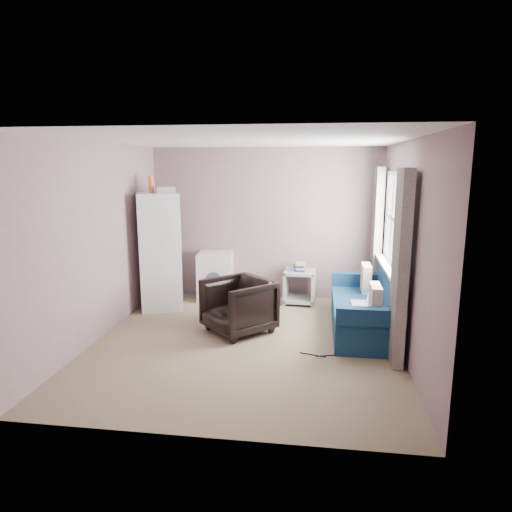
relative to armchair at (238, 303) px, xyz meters
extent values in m
cube|color=#837156|center=(0.15, -0.34, -0.41)|extent=(3.80, 4.20, 0.02)
cube|color=silver|center=(0.15, -0.34, 2.11)|extent=(3.80, 4.20, 0.02)
cube|color=gray|center=(0.15, 1.77, 0.85)|extent=(3.80, 0.02, 2.50)
cube|color=gray|center=(0.15, -2.45, 0.85)|extent=(3.80, 0.02, 2.50)
cube|color=gray|center=(-1.76, -0.34, 0.85)|extent=(0.02, 4.20, 2.50)
cube|color=gray|center=(2.06, -0.34, 0.85)|extent=(0.02, 4.20, 2.50)
cube|color=white|center=(2.04, 0.36, 1.10)|extent=(0.01, 1.60, 1.20)
imported|color=black|center=(0.00, 0.00, 0.00)|extent=(1.07, 1.07, 0.80)
cube|color=silver|center=(-1.39, 0.91, 0.50)|extent=(0.80, 0.80, 1.80)
cube|color=#43444A|center=(-1.10, 1.02, 0.27)|extent=(0.22, 0.54, 0.02)
cube|color=#43444A|center=(-1.18, 1.24, 0.78)|extent=(0.03, 0.04, 0.51)
cube|color=white|center=(-1.09, 1.00, 0.85)|extent=(0.17, 0.40, 0.62)
cylinder|color=orange|center=(-1.49, 0.92, 1.52)|extent=(0.11, 0.11, 0.25)
cube|color=#B4B3A9|center=(-1.24, 0.86, 1.45)|extent=(0.36, 0.39, 0.09)
cube|color=silver|center=(-0.64, 1.46, -0.01)|extent=(0.62, 0.62, 0.79)
cube|color=#43444A|center=(-0.64, 1.44, 0.36)|extent=(0.57, 0.56, 0.05)
cylinder|color=#43444A|center=(-0.61, 1.17, 0.00)|extent=(0.26, 0.05, 0.26)
cube|color=#9A9B98|center=(0.76, 1.43, 0.12)|extent=(0.52, 0.52, 0.04)
cube|color=#9A9B98|center=(0.76, 1.43, -0.34)|extent=(0.52, 0.52, 0.04)
cube|color=#9A9B98|center=(0.53, 1.44, -0.13)|extent=(0.07, 0.50, 0.55)
cube|color=#9A9B98|center=(0.98, 1.42, -0.13)|extent=(0.07, 0.50, 0.55)
cube|color=navy|center=(0.76, 1.43, 0.16)|extent=(0.18, 0.25, 0.03)
cube|color=tan|center=(0.77, 1.43, 0.19)|extent=(0.17, 0.25, 0.03)
cube|color=navy|center=(0.75, 1.44, 0.22)|extent=(0.19, 0.26, 0.03)
cube|color=tan|center=(0.77, 1.42, 0.26)|extent=(0.18, 0.25, 0.03)
cube|color=navy|center=(1.69, 0.26, -0.20)|extent=(0.86, 1.80, 0.40)
cube|color=navy|center=(2.02, 0.26, 0.22)|extent=(0.19, 1.80, 0.44)
cube|color=navy|center=(1.69, -0.61, 0.10)|extent=(0.85, 0.14, 0.20)
cube|color=navy|center=(1.69, 1.13, 0.10)|extent=(0.85, 0.14, 0.20)
cube|color=beige|center=(1.74, -0.32, 0.20)|extent=(0.12, 0.40, 0.40)
cube|color=beige|center=(1.74, 0.84, 0.20)|extent=(0.12, 0.40, 0.40)
cube|color=#9A9B98|center=(1.61, 0.16, 0.01)|extent=(0.23, 0.33, 0.02)
cube|color=silver|center=(1.73, 0.16, 0.12)|extent=(0.06, 0.33, 0.22)
cube|color=white|center=(1.97, 0.36, 0.47)|extent=(0.14, 1.70, 0.04)
cube|color=white|center=(2.02, 0.36, 0.50)|extent=(0.02, 1.68, 0.05)
cube|color=white|center=(2.02, 0.36, 1.10)|extent=(0.02, 1.68, 0.05)
cube|color=white|center=(2.02, 0.36, 1.70)|extent=(0.02, 1.68, 0.05)
cube|color=white|center=(2.02, -0.44, 1.10)|extent=(0.02, 0.05, 1.20)
cube|color=white|center=(2.02, 0.09, 1.10)|extent=(0.02, 0.05, 1.20)
cube|color=white|center=(2.02, 0.62, 1.10)|extent=(0.02, 0.05, 1.20)
cube|color=white|center=(2.02, 1.16, 1.10)|extent=(0.02, 0.05, 1.20)
cube|color=beige|center=(1.93, -0.72, 0.70)|extent=(0.12, 0.46, 2.18)
cube|color=beige|center=(1.93, 1.44, 0.70)|extent=(0.12, 0.46, 2.18)
cylinder|color=black|center=(1.20, -0.64, -0.40)|extent=(0.31, 0.11, 0.01)
cylinder|color=black|center=(1.01, -0.65, -0.40)|extent=(0.31, 0.11, 0.01)
camera|label=1|loc=(1.03, -5.76, 1.81)|focal=32.00mm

